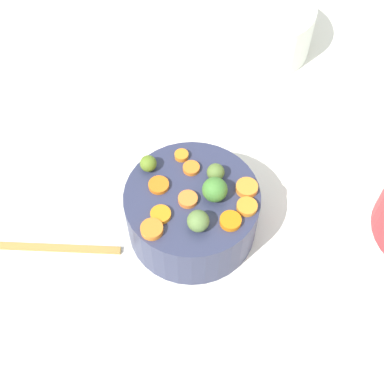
{
  "coord_description": "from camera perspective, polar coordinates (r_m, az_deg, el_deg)",
  "views": [
    {
      "loc": [
        -0.35,
        0.3,
        0.85
      ],
      "look_at": [
        -0.01,
        -0.04,
        0.14
      ],
      "focal_mm": 48.06,
      "sensor_mm": 36.0,
      "label": 1
    }
  ],
  "objects": [
    {
      "name": "carrot_slice_2",
      "position": [
        0.84,
        -3.5,
        -2.51
      ],
      "size": [
        0.05,
        0.05,
        0.01
      ],
      "primitive_type": "cylinder",
      "rotation": [
        0.0,
        0.0,
        5.22
      ],
      "color": "orange",
      "rests_on": "serving_bowl_carrots"
    },
    {
      "name": "carrot_slice_5",
      "position": [
        0.91,
        -1.17,
        4.08
      ],
      "size": [
        0.03,
        0.03,
        0.01
      ],
      "primitive_type": "cylinder",
      "rotation": [
        0.0,
        0.0,
        1.49
      ],
      "color": "orange",
      "rests_on": "serving_bowl_carrots"
    },
    {
      "name": "carrot_slice_3",
      "position": [
        0.87,
        -3.71,
        0.77
      ],
      "size": [
        0.05,
        0.05,
        0.01
      ],
      "primitive_type": "cylinder",
      "rotation": [
        0.0,
        0.0,
        2.77
      ],
      "color": "orange",
      "rests_on": "serving_bowl_carrots"
    },
    {
      "name": "carrot_slice_4",
      "position": [
        0.85,
        -0.47,
        -0.81
      ],
      "size": [
        0.04,
        0.04,
        0.01
      ],
      "primitive_type": "cylinder",
      "rotation": [
        0.0,
        0.0,
        2.7
      ],
      "color": "orange",
      "rests_on": "serving_bowl_carrots"
    },
    {
      "name": "carrot_slice_0",
      "position": [
        0.83,
        -4.48,
        -4.14
      ],
      "size": [
        0.04,
        0.04,
        0.01
      ],
      "primitive_type": "cylinder",
      "rotation": [
        0.0,
        0.0,
        6.05
      ],
      "color": "orange",
      "rests_on": "serving_bowl_carrots"
    },
    {
      "name": "brussels_sprout_2",
      "position": [
        0.85,
        2.55,
        0.27
      ],
      "size": [
        0.04,
        0.04,
        0.04
      ],
      "primitive_type": "sphere",
      "color": "#427D31",
      "rests_on": "serving_bowl_carrots"
    },
    {
      "name": "serving_bowl_carrots",
      "position": [
        0.91,
        0.0,
        -2.21
      ],
      "size": [
        0.23,
        0.23,
        0.11
      ],
      "primitive_type": "cylinder",
      "color": "#2F3351",
      "rests_on": "tabletop"
    },
    {
      "name": "carrot_slice_7",
      "position": [
        0.85,
        6.12,
        -1.63
      ],
      "size": [
        0.05,
        0.05,
        0.01
      ],
      "primitive_type": "cylinder",
      "rotation": [
        0.0,
        0.0,
        3.98
      ],
      "color": "orange",
      "rests_on": "serving_bowl_carrots"
    },
    {
      "name": "brussels_sprout_3",
      "position": [
        0.89,
        -4.87,
        3.17
      ],
      "size": [
        0.03,
        0.03,
        0.03
      ],
      "primitive_type": "sphere",
      "color": "#5D7A24",
      "rests_on": "serving_bowl_carrots"
    },
    {
      "name": "carrot_slice_1",
      "position": [
        0.89,
        -0.08,
        2.67
      ],
      "size": [
        0.04,
        0.04,
        0.01
      ],
      "primitive_type": "cylinder",
      "rotation": [
        0.0,
        0.0,
        6.01
      ],
      "color": "orange",
      "rests_on": "serving_bowl_carrots"
    },
    {
      "name": "tabletop",
      "position": [
        0.96,
        -2.13,
        -4.97
      ],
      "size": [
        2.4,
        2.4,
        0.02
      ],
      "primitive_type": "cube",
      "color": "white",
      "rests_on": "ground"
    },
    {
      "name": "casserole_dish",
      "position": [
        1.25,
        7.56,
        17.75
      ],
      "size": [
        0.24,
        0.24,
        0.11
      ],
      "primitive_type": "cylinder",
      "color": "white",
      "rests_on": "tabletop"
    },
    {
      "name": "brussels_sprout_0",
      "position": [
        0.82,
        0.74,
        -3.2
      ],
      "size": [
        0.04,
        0.04,
        0.04
      ],
      "primitive_type": "sphere",
      "color": "#5B7B3D",
      "rests_on": "serving_bowl_carrots"
    },
    {
      "name": "carrot_slice_8",
      "position": [
        0.87,
        6.1,
        0.46
      ],
      "size": [
        0.05,
        0.05,
        0.01
      ],
      "primitive_type": "cylinder",
      "rotation": [
        0.0,
        0.0,
        4.35
      ],
      "color": "orange",
      "rests_on": "serving_bowl_carrots"
    },
    {
      "name": "brussels_sprout_1",
      "position": [
        0.87,
        2.65,
        2.21
      ],
      "size": [
        0.03,
        0.03,
        0.03
      ],
      "primitive_type": "sphere",
      "color": "#587433",
      "rests_on": "serving_bowl_carrots"
    },
    {
      "name": "carrot_slice_6",
      "position": [
        0.83,
        4.29,
        -3.22
      ],
      "size": [
        0.05,
        0.05,
        0.01
      ],
      "primitive_type": "cylinder",
      "rotation": [
        0.0,
        0.0,
        4.08
      ],
      "color": "orange",
      "rests_on": "serving_bowl_carrots"
    }
  ]
}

